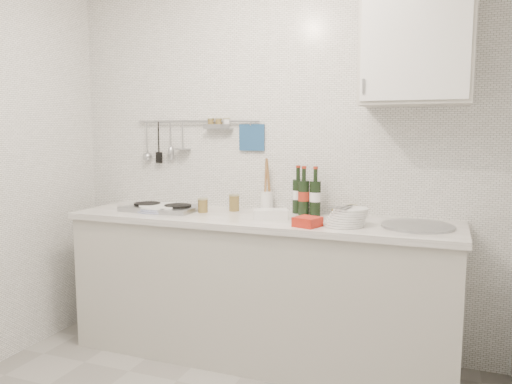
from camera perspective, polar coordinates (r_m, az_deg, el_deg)
back_wall at (r=3.37m, az=2.15°, el=3.52°), size 3.00×0.02×2.50m
counter at (r=3.25m, az=0.45°, el=-11.31°), size 2.44×0.64×0.96m
wall_rail at (r=3.58m, az=-7.15°, el=6.49°), size 0.98×0.09×0.34m
wall_cabinet at (r=3.05m, az=17.89°, el=16.00°), size 0.60×0.38×0.70m
plate_stack_hob at (r=3.41m, az=-10.97°, el=-1.79°), size 0.31×0.30×0.04m
plate_stack_sink at (r=2.88m, az=10.36°, el=-2.84°), size 0.25×0.24×0.11m
wine_bottles at (r=3.21m, az=5.68°, el=0.16°), size 0.20×0.13×0.31m
butter_dish at (r=3.04m, az=1.67°, el=-2.56°), size 0.23×0.17×0.06m
strawberry_punnet at (r=2.83m, az=5.90°, el=-3.40°), size 0.16×0.16×0.05m
utensil_crock at (r=3.35m, az=1.23°, el=-0.74°), size 0.09×0.09×0.35m
jar_a at (r=3.35m, az=-2.52°, el=-1.21°), size 0.07×0.07×0.11m
jar_b at (r=3.18m, az=11.00°, el=-2.10°), size 0.06×0.06×0.08m
jar_c at (r=3.14m, az=9.12°, el=-2.29°), size 0.06×0.06×0.06m
jar_d at (r=3.31m, az=-6.09°, el=-1.51°), size 0.07×0.07×0.09m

